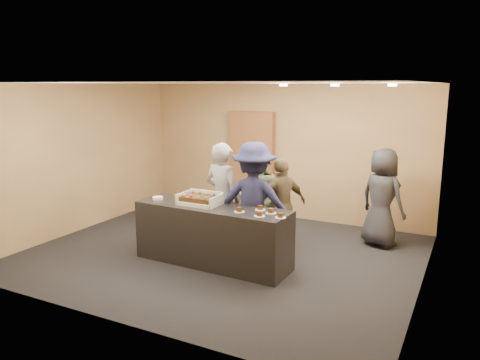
{
  "coord_description": "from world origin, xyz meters",
  "views": [
    {
      "loc": [
        3.51,
        -6.25,
        2.67
      ],
      "look_at": [
        0.32,
        0.0,
        1.24
      ],
      "focal_mm": 35.0,
      "sensor_mm": 36.0,
      "label": 1
    }
  ],
  "objects_px": {
    "person_navy_man": "(254,202)",
    "serving_counter": "(213,235)",
    "person_server_grey": "(223,198)",
    "sheet_cake": "(200,198)",
    "person_dark_suit": "(382,197)",
    "plate_stack": "(158,198)",
    "person_sage_man": "(258,198)",
    "person_brown_extra": "(281,205)",
    "storage_cabinet": "(252,163)",
    "cake_box": "(200,201)"
  },
  "relations": [
    {
      "from": "serving_counter",
      "to": "plate_stack",
      "type": "xyz_separation_m",
      "value": [
        -0.98,
        -0.03,
        0.47
      ]
    },
    {
      "from": "storage_cabinet",
      "to": "person_server_grey",
      "type": "height_order",
      "value": "storage_cabinet"
    },
    {
      "from": "person_sage_man",
      "to": "person_brown_extra",
      "type": "distance_m",
      "value": 0.48
    },
    {
      "from": "person_dark_suit",
      "to": "person_server_grey",
      "type": "bearing_deg",
      "value": 60.76
    },
    {
      "from": "person_server_grey",
      "to": "person_sage_man",
      "type": "distance_m",
      "value": 0.69
    },
    {
      "from": "storage_cabinet",
      "to": "person_navy_man",
      "type": "height_order",
      "value": "storage_cabinet"
    },
    {
      "from": "serving_counter",
      "to": "cake_box",
      "type": "xyz_separation_m",
      "value": [
        -0.22,
        0.02,
        0.49
      ]
    },
    {
      "from": "person_sage_man",
      "to": "person_dark_suit",
      "type": "xyz_separation_m",
      "value": [
        1.88,
        0.88,
        0.02
      ]
    },
    {
      "from": "storage_cabinet",
      "to": "person_dark_suit",
      "type": "xyz_separation_m",
      "value": [
        2.81,
        -0.83,
        -0.24
      ]
    },
    {
      "from": "person_server_grey",
      "to": "person_sage_man",
      "type": "xyz_separation_m",
      "value": [
        0.35,
        0.59,
        -0.08
      ]
    },
    {
      "from": "storage_cabinet",
      "to": "plate_stack",
      "type": "bearing_deg",
      "value": -95.33
    },
    {
      "from": "storage_cabinet",
      "to": "person_navy_man",
      "type": "xyz_separation_m",
      "value": [
        1.18,
        -2.39,
        -0.15
      ]
    },
    {
      "from": "person_brown_extra",
      "to": "person_dark_suit",
      "type": "bearing_deg",
      "value": 160.42
    },
    {
      "from": "plate_stack",
      "to": "person_brown_extra",
      "type": "distance_m",
      "value": 1.99
    },
    {
      "from": "person_brown_extra",
      "to": "person_sage_man",
      "type": "bearing_deg",
      "value": -65.2
    },
    {
      "from": "person_server_grey",
      "to": "person_navy_man",
      "type": "relative_size",
      "value": 0.97
    },
    {
      "from": "storage_cabinet",
      "to": "person_dark_suit",
      "type": "bearing_deg",
      "value": -16.51
    },
    {
      "from": "serving_counter",
      "to": "person_brown_extra",
      "type": "distance_m",
      "value": 1.29
    },
    {
      "from": "plate_stack",
      "to": "person_dark_suit",
      "type": "distance_m",
      "value": 3.69
    },
    {
      "from": "person_server_grey",
      "to": "storage_cabinet",
      "type": "bearing_deg",
      "value": -65.95
    },
    {
      "from": "serving_counter",
      "to": "person_server_grey",
      "type": "height_order",
      "value": "person_server_grey"
    },
    {
      "from": "serving_counter",
      "to": "storage_cabinet",
      "type": "xyz_separation_m",
      "value": [
        -0.71,
        2.84,
        0.62
      ]
    },
    {
      "from": "storage_cabinet",
      "to": "person_sage_man",
      "type": "relative_size",
      "value": 1.32
    },
    {
      "from": "person_navy_man",
      "to": "storage_cabinet",
      "type": "bearing_deg",
      "value": -78.08
    },
    {
      "from": "plate_stack",
      "to": "person_dark_suit",
      "type": "xyz_separation_m",
      "value": [
        3.08,
        2.03,
        -0.09
      ]
    },
    {
      "from": "person_server_grey",
      "to": "person_navy_man",
      "type": "bearing_deg",
      "value": -178.49
    },
    {
      "from": "storage_cabinet",
      "to": "plate_stack",
      "type": "height_order",
      "value": "storage_cabinet"
    },
    {
      "from": "serving_counter",
      "to": "person_navy_man",
      "type": "xyz_separation_m",
      "value": [
        0.47,
        0.45,
        0.47
      ]
    },
    {
      "from": "person_navy_man",
      "to": "serving_counter",
      "type": "bearing_deg",
      "value": 29.22
    },
    {
      "from": "person_server_grey",
      "to": "person_dark_suit",
      "type": "xyz_separation_m",
      "value": [
        2.22,
        1.47,
        -0.06
      ]
    },
    {
      "from": "serving_counter",
      "to": "person_navy_man",
      "type": "height_order",
      "value": "person_navy_man"
    },
    {
      "from": "person_server_grey",
      "to": "person_dark_suit",
      "type": "height_order",
      "value": "person_server_grey"
    },
    {
      "from": "serving_counter",
      "to": "person_navy_man",
      "type": "distance_m",
      "value": 0.8
    },
    {
      "from": "plate_stack",
      "to": "person_dark_suit",
      "type": "bearing_deg",
      "value": 33.4
    },
    {
      "from": "sheet_cake",
      "to": "person_server_grey",
      "type": "relative_size",
      "value": 0.29
    },
    {
      "from": "cake_box",
      "to": "person_server_grey",
      "type": "xyz_separation_m",
      "value": [
        0.1,
        0.51,
        -0.05
      ]
    },
    {
      "from": "storage_cabinet",
      "to": "person_server_grey",
      "type": "distance_m",
      "value": 2.39
    },
    {
      "from": "sheet_cake",
      "to": "person_sage_man",
      "type": "height_order",
      "value": "person_sage_man"
    },
    {
      "from": "serving_counter",
      "to": "cake_box",
      "type": "height_order",
      "value": "cake_box"
    },
    {
      "from": "person_navy_man",
      "to": "person_brown_extra",
      "type": "distance_m",
      "value": 0.65
    },
    {
      "from": "sheet_cake",
      "to": "person_sage_man",
      "type": "xyz_separation_m",
      "value": [
        0.45,
        1.13,
        -0.19
      ]
    },
    {
      "from": "person_sage_man",
      "to": "person_navy_man",
      "type": "bearing_deg",
      "value": 75.28
    },
    {
      "from": "serving_counter",
      "to": "sheet_cake",
      "type": "height_order",
      "value": "sheet_cake"
    },
    {
      "from": "storage_cabinet",
      "to": "person_dark_suit",
      "type": "distance_m",
      "value": 2.95
    },
    {
      "from": "cake_box",
      "to": "person_dark_suit",
      "type": "height_order",
      "value": "person_dark_suit"
    },
    {
      "from": "person_sage_man",
      "to": "person_navy_man",
      "type": "height_order",
      "value": "person_navy_man"
    },
    {
      "from": "sheet_cake",
      "to": "person_server_grey",
      "type": "distance_m",
      "value": 0.55
    },
    {
      "from": "storage_cabinet",
      "to": "person_navy_man",
      "type": "relative_size",
      "value": 1.17
    },
    {
      "from": "storage_cabinet",
      "to": "plate_stack",
      "type": "distance_m",
      "value": 2.88
    },
    {
      "from": "person_sage_man",
      "to": "plate_stack",
      "type": "bearing_deg",
      "value": 9.18
    }
  ]
}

